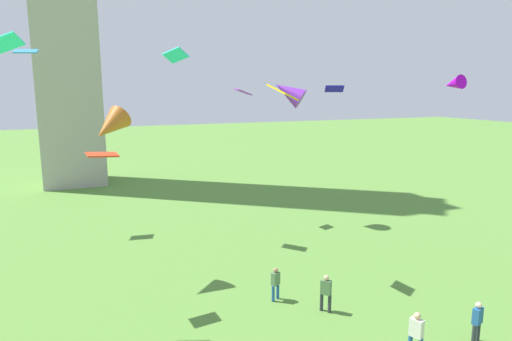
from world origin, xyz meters
name	(u,v)px	position (x,y,z in m)	size (l,w,h in m)	color
person_0	(276,282)	(2.92, 13.25, 0.92)	(0.49, 0.41, 1.63)	#235693
person_1	(326,291)	(4.53, 11.38, 0.99)	(0.48, 0.52, 1.74)	#2D3338
person_2	(477,320)	(8.70, 6.93, 0.98)	(0.52, 0.38, 1.73)	#2D3338
person_3	(416,333)	(5.74, 7.05, 1.04)	(0.42, 0.55, 1.84)	#235693
kite_flying_0	(26,51)	(-7.99, 29.88, 12.44)	(1.59, 1.18, 0.39)	teal
kite_flying_1	(288,92)	(9.24, 24.68, 9.73)	(3.04, 2.78, 2.40)	purple
kite_flying_2	(453,84)	(14.54, 14.59, 10.21)	(0.84, 1.29, 1.02)	#A606D1
kite_flying_3	(5,43)	(-7.65, 15.58, 11.65)	(1.42, 1.00, 0.85)	#27E5D9
kite_flying_5	(282,92)	(4.40, 15.76, 9.75)	(1.33, 1.76, 0.86)	yellow
kite_flying_6	(110,126)	(-3.73, 18.77, 8.08)	(2.53, 2.40, 2.03)	#B9611D
kite_flying_7	(102,155)	(-4.35, 15.57, 7.12)	(1.38, 1.03, 0.21)	red
kite_flying_8	(334,89)	(15.66, 28.57, 9.95)	(1.88, 1.63, 0.58)	#1E0FD6
kite_flying_9	(243,92)	(6.19, 25.89, 9.72)	(1.27, 1.01, 0.51)	#9E29DB
kite_flying_10	(176,55)	(0.88, 23.92, 12.02)	(1.59, 1.52, 0.97)	#27CFD3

